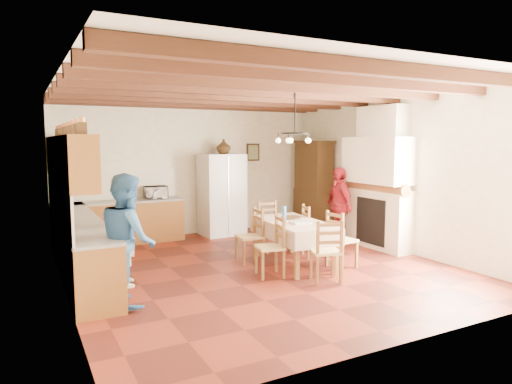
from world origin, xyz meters
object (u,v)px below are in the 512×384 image
microwave (156,192)px  person_man (125,230)px  dining_table (294,226)px  chair_left_near (270,246)px  hutch (313,185)px  person_woman_red (339,206)px  chair_right_near (342,239)px  chair_end_near (326,250)px  chair_end_far (271,226)px  chair_left_far (249,236)px  chair_right_far (315,231)px  person_woman_blue (128,239)px  refrigerator (222,194)px

microwave → person_man: bearing=-114.5°
dining_table → chair_left_near: size_ratio=1.87×
hutch → chair_left_near: hutch is taller
hutch → person_woman_red: (-0.46, -1.58, -0.27)m
chair_right_near → chair_end_near: size_ratio=1.00×
chair_left_near → chair_end_far: (0.85, 1.44, 0.00)m
person_woman_red → microwave: person_woman_red is taller
chair_end_far → chair_right_near: bearing=-71.2°
microwave → chair_right_near: bearing=-59.0°
chair_left_far → microwave: microwave is taller
chair_end_far → microwave: (-1.71, 1.99, 0.55)m
chair_right_far → chair_end_far: (-0.50, 0.74, 0.00)m
person_man → person_woman_blue: (-0.13, -0.81, 0.04)m
refrigerator → chair_end_far: bearing=-84.8°
chair_end_far → dining_table: bearing=-97.1°
refrigerator → person_woman_blue: 4.53m
hutch → chair_left_far: bearing=-138.8°
chair_end_near → person_woman_red: 2.63m
refrigerator → chair_right_far: size_ratio=1.91×
person_man → person_woman_blue: person_woman_blue is taller
chair_end_near → refrigerator: bearing=-71.6°
chair_right_far → chair_end_far: size_ratio=1.00×
refrigerator → person_man: bearing=-136.6°
chair_right_far → person_woman_blue: size_ratio=0.56×
hutch → chair_right_far: hutch is taller
person_man → dining_table: bearing=-87.6°
chair_left_far → chair_end_far: same height
chair_left_far → chair_right_far: 1.28m
dining_table → chair_left_near: 0.82m
chair_right_far → person_man: 3.45m
person_man → person_woman_red: (4.45, 0.69, -0.02)m
person_man → refrigerator: bearing=-38.1°
chair_right_near → chair_end_near: same height
dining_table → chair_left_near: bearing=-150.5°
chair_left_far → person_man: 2.21m
dining_table → chair_right_far: chair_right_far is taller
chair_left_near → person_man: person_man is taller
chair_end_near → person_woman_blue: (-2.84, 0.43, 0.38)m
chair_end_near → chair_end_far: (0.23, 2.07, 0.00)m
person_woman_red → chair_right_far: bearing=-49.4°
hutch → chair_end_far: 2.51m
chair_left_near → person_man: bearing=-95.1°
refrigerator → hutch: bearing=-13.1°
chair_right_far → person_woman_red: 1.22m
chair_end_far → hutch: bearing=37.2°
hutch → chair_right_near: 3.38m
dining_table → chair_right_far: bearing=25.5°
microwave → person_woman_red: bearing=-34.4°
chair_right_near → person_woman_red: 1.76m
dining_table → microwave: 3.43m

